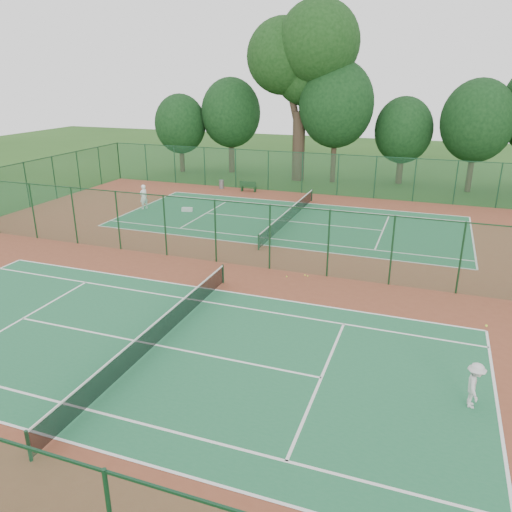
# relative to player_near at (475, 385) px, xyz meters

# --- Properties ---
(ground) EXTENTS (120.00, 120.00, 0.00)m
(ground) POSITION_rel_player_near_xyz_m (-11.11, 8.91, -0.77)
(ground) COLOR #244E18
(ground) RESTS_ON ground
(red_pad) EXTENTS (40.00, 36.00, 0.01)m
(red_pad) POSITION_rel_player_near_xyz_m (-11.11, 8.91, -0.76)
(red_pad) COLOR brown
(red_pad) RESTS_ON ground
(court_near) EXTENTS (23.77, 10.97, 0.01)m
(court_near) POSITION_rel_player_near_xyz_m (-11.11, -0.09, -0.75)
(court_near) COLOR #20663F
(court_near) RESTS_ON red_pad
(court_far) EXTENTS (23.77, 10.97, 0.01)m
(court_far) POSITION_rel_player_near_xyz_m (-11.11, 17.91, -0.75)
(court_far) COLOR #1F623A
(court_far) RESTS_ON red_pad
(fence_north) EXTENTS (40.00, 0.09, 3.50)m
(fence_north) POSITION_rel_player_near_xyz_m (-11.11, 26.91, 0.99)
(fence_north) COLOR #194C2E
(fence_north) RESTS_ON ground
(fence_divider) EXTENTS (40.00, 0.09, 3.50)m
(fence_divider) POSITION_rel_player_near_xyz_m (-11.11, 8.91, 0.99)
(fence_divider) COLOR #1B5231
(fence_divider) RESTS_ON ground
(tennis_net_near) EXTENTS (0.10, 12.90, 0.97)m
(tennis_net_near) POSITION_rel_player_near_xyz_m (-11.11, -0.09, -0.23)
(tennis_net_near) COLOR #143821
(tennis_net_near) RESTS_ON ground
(tennis_net_far) EXTENTS (0.10, 12.90, 0.97)m
(tennis_net_far) POSITION_rel_player_near_xyz_m (-11.11, 17.91, -0.23)
(tennis_net_far) COLOR #153B21
(tennis_net_far) RESTS_ON ground
(player_near) EXTENTS (0.59, 0.99, 1.50)m
(player_near) POSITION_rel_player_near_xyz_m (0.00, 0.00, 0.00)
(player_near) COLOR silver
(player_near) RESTS_ON court_near
(player_far) EXTENTS (0.66, 0.79, 1.86)m
(player_far) POSITION_rel_player_near_xyz_m (-22.49, 17.45, 0.18)
(player_far) COLOR white
(player_far) RESTS_ON court_far
(trash_bin) EXTENTS (0.47, 0.47, 0.78)m
(trash_bin) POSITION_rel_player_near_xyz_m (-19.85, 26.07, -0.37)
(trash_bin) COLOR slate
(trash_bin) RESTS_ON red_pad
(bench) EXTENTS (1.51, 0.45, 0.93)m
(bench) POSITION_rel_player_near_xyz_m (-17.15, 25.74, -0.28)
(bench) COLOR #123518
(bench) RESTS_ON red_pad
(kit_bag) EXTENTS (0.85, 0.46, 0.30)m
(kit_bag) POSITION_rel_player_near_xyz_m (-19.07, 17.88, -0.61)
(kit_bag) COLOR silver
(kit_bag) RESTS_ON red_pad
(stray_ball_a) EXTENTS (0.07, 0.07, 0.07)m
(stray_ball_a) POSITION_rel_player_near_xyz_m (-7.39, 8.52, -0.73)
(stray_ball_a) COLOR #D4F138
(stray_ball_a) RESTS_ON red_pad
(stray_ball_b) EXTENTS (0.08, 0.08, 0.08)m
(stray_ball_b) POSITION_rel_player_near_xyz_m (-7.55, 8.58, -0.72)
(stray_ball_b) COLOR yellow
(stray_ball_b) RESTS_ON red_pad
(stray_ball_c) EXTENTS (0.07, 0.07, 0.07)m
(stray_ball_c) POSITION_rel_player_near_xyz_m (-8.37, 8.07, -0.72)
(stray_ball_c) COLOR #D0F438
(stray_ball_c) RESTS_ON red_pad
(big_tree) EXTENTS (10.38, 7.60, 15.95)m
(big_tree) POSITION_rel_player_near_xyz_m (-14.37, 32.44, 10.53)
(big_tree) COLOR #32251B
(big_tree) RESTS_ON ground
(evergreen_row) EXTENTS (39.00, 5.00, 12.00)m
(evergreen_row) POSITION_rel_player_near_xyz_m (-10.61, 33.16, -0.77)
(evergreen_row) COLOR black
(evergreen_row) RESTS_ON ground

